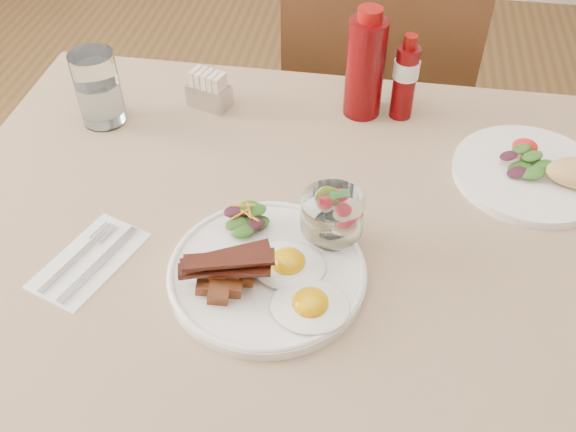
% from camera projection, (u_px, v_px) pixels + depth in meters
% --- Properties ---
extents(table, '(1.33, 0.88, 0.75)m').
position_uv_depth(table, '(354.00, 272.00, 1.03)').
color(table, '#4F3419').
rests_on(table, ground).
extents(chair_far, '(0.42, 0.42, 0.93)m').
position_uv_depth(chair_far, '(373.00, 110.00, 1.60)').
color(chair_far, '#4F3419').
rests_on(chair_far, ground).
extents(main_plate, '(0.28, 0.28, 0.02)m').
position_uv_depth(main_plate, '(267.00, 273.00, 0.90)').
color(main_plate, white).
rests_on(main_plate, table).
extents(fried_eggs, '(0.17, 0.19, 0.03)m').
position_uv_depth(fried_eggs, '(299.00, 283.00, 0.87)').
color(fried_eggs, white).
rests_on(fried_eggs, main_plate).
extents(bacon_potato_pile, '(0.13, 0.08, 0.06)m').
position_uv_depth(bacon_potato_pile, '(225.00, 273.00, 0.85)').
color(bacon_potato_pile, brown).
rests_on(bacon_potato_pile, main_plate).
extents(side_salad, '(0.07, 0.07, 0.04)m').
position_uv_depth(side_salad, '(246.00, 220.00, 0.95)').
color(side_salad, '#255115').
rests_on(side_salad, main_plate).
extents(fruit_cup, '(0.09, 0.09, 0.09)m').
position_uv_depth(fruit_cup, '(332.00, 214.00, 0.90)').
color(fruit_cup, white).
rests_on(fruit_cup, main_plate).
extents(second_plate, '(0.27, 0.25, 0.06)m').
position_uv_depth(second_plate, '(543.00, 172.00, 1.05)').
color(second_plate, white).
rests_on(second_plate, table).
extents(ketchup_bottle, '(0.08, 0.08, 0.20)m').
position_uv_depth(ketchup_bottle, '(365.00, 66.00, 1.13)').
color(ketchup_bottle, '#580507').
rests_on(ketchup_bottle, table).
extents(hot_sauce_bottle, '(0.05, 0.05, 0.16)m').
position_uv_depth(hot_sauce_bottle, '(405.00, 78.00, 1.14)').
color(hot_sauce_bottle, '#580507').
rests_on(hot_sauce_bottle, table).
extents(sugar_caddy, '(0.09, 0.07, 0.07)m').
position_uv_depth(sugar_caddy, '(209.00, 91.00, 1.19)').
color(sugar_caddy, silver).
rests_on(sugar_caddy, table).
extents(water_glass, '(0.08, 0.08, 0.14)m').
position_uv_depth(water_glass, '(99.00, 92.00, 1.14)').
color(water_glass, white).
rests_on(water_glass, table).
extents(napkin_cutlery, '(0.15, 0.19, 0.01)m').
position_uv_depth(napkin_cutlery, '(90.00, 260.00, 0.93)').
color(napkin_cutlery, white).
rests_on(napkin_cutlery, table).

